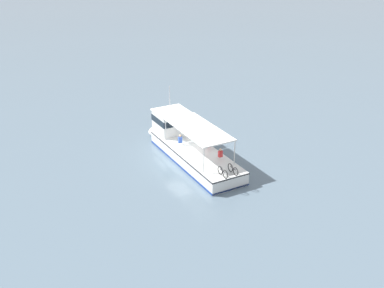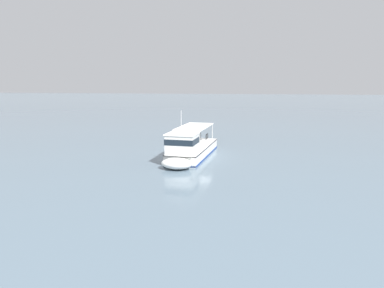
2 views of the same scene
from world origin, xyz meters
TOP-DOWN VIEW (x-y plane):
  - ground_plane at (0.00, 0.00)m, footprint 400.00×400.00m
  - ferry_main at (0.94, -0.92)m, footprint 13.00×4.37m

SIDE VIEW (x-z plane):
  - ground_plane at x=0.00m, z-range 0.00..0.00m
  - ferry_main at x=0.94m, z-range -1.64..3.68m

